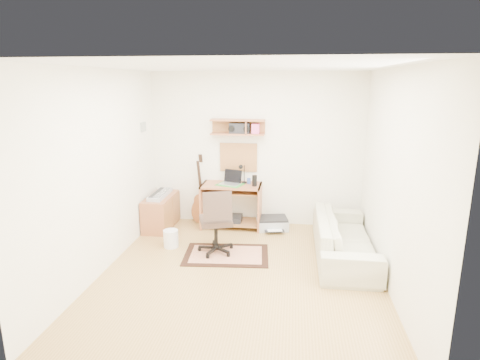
# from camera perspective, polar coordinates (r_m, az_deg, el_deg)

# --- Properties ---
(floor) EXTENTS (3.60, 4.00, 0.01)m
(floor) POSITION_cam_1_polar(r_m,az_deg,el_deg) (5.34, 0.10, -13.30)
(floor) COLOR #B38A4A
(floor) RESTS_ON ground
(ceiling) EXTENTS (3.60, 4.00, 0.01)m
(ceiling) POSITION_cam_1_polar(r_m,az_deg,el_deg) (4.76, 0.12, 15.91)
(ceiling) COLOR white
(ceiling) RESTS_ON ground
(back_wall) EXTENTS (3.60, 0.01, 2.60)m
(back_wall) POSITION_cam_1_polar(r_m,az_deg,el_deg) (6.84, 2.31, 4.30)
(back_wall) COLOR white
(back_wall) RESTS_ON ground
(left_wall) EXTENTS (0.01, 4.00, 2.60)m
(left_wall) POSITION_cam_1_polar(r_m,az_deg,el_deg) (5.42, -19.17, 1.00)
(left_wall) COLOR white
(left_wall) RESTS_ON ground
(right_wall) EXTENTS (0.01, 4.00, 2.60)m
(right_wall) POSITION_cam_1_polar(r_m,az_deg,el_deg) (4.99, 21.12, -0.23)
(right_wall) COLOR white
(right_wall) RESTS_ON ground
(wall_shelf) EXTENTS (0.90, 0.25, 0.26)m
(wall_shelf) POSITION_cam_1_polar(r_m,az_deg,el_deg) (6.69, -0.34, 7.56)
(wall_shelf) COLOR #A9623B
(wall_shelf) RESTS_ON back_wall
(cork_board) EXTENTS (0.64, 0.03, 0.49)m
(cork_board) POSITION_cam_1_polar(r_m,az_deg,el_deg) (6.87, -0.21, 3.26)
(cork_board) COLOR tan
(cork_board) RESTS_ON back_wall
(wall_photo) EXTENTS (0.02, 0.20, 0.15)m
(wall_photo) POSITION_cam_1_polar(r_m,az_deg,el_deg) (6.70, -13.61, 7.35)
(wall_photo) COLOR #4C8CBF
(wall_photo) RESTS_ON left_wall
(desk) EXTENTS (1.00, 0.55, 0.75)m
(desk) POSITION_cam_1_polar(r_m,az_deg,el_deg) (6.83, -1.22, -3.68)
(desk) COLOR #A9623B
(desk) RESTS_ON floor
(laptop) EXTENTS (0.40, 0.40, 0.24)m
(laptop) POSITION_cam_1_polar(r_m,az_deg,el_deg) (6.69, -1.44, 0.33)
(laptop) COLOR silver
(laptop) RESTS_ON desk
(speaker) EXTENTS (0.08, 0.08, 0.18)m
(speaker) POSITION_cam_1_polar(r_m,az_deg,el_deg) (6.61, 2.08, -0.09)
(speaker) COLOR black
(speaker) RESTS_ON desk
(desk_lamp) EXTENTS (0.11, 0.11, 0.32)m
(desk_lamp) POSITION_cam_1_polar(r_m,az_deg,el_deg) (6.80, 0.61, 0.91)
(desk_lamp) COLOR black
(desk_lamp) RESTS_ON desk
(pencil_cup) EXTENTS (0.06, 0.06, 0.09)m
(pencil_cup) POSITION_cam_1_polar(r_m,az_deg,el_deg) (6.78, 1.27, -0.13)
(pencil_cup) COLOR #3854A8
(pencil_cup) RESTS_ON desk
(boombox) EXTENTS (0.34, 0.15, 0.17)m
(boombox) POSITION_cam_1_polar(r_m,az_deg,el_deg) (6.69, -0.06, 7.38)
(boombox) COLOR black
(boombox) RESTS_ON wall_shelf
(rug) EXTENTS (1.26, 0.90, 0.02)m
(rug) POSITION_cam_1_polar(r_m,az_deg,el_deg) (5.87, -1.96, -10.57)
(rug) COLOR beige
(rug) RESTS_ON floor
(task_chair) EXTENTS (0.63, 0.63, 0.98)m
(task_chair) POSITION_cam_1_polar(r_m,az_deg,el_deg) (5.79, -3.47, -5.80)
(task_chair) COLOR #3A2B22
(task_chair) RESTS_ON floor
(cabinet) EXTENTS (0.40, 0.90, 0.55)m
(cabinet) POSITION_cam_1_polar(r_m,az_deg,el_deg) (6.98, -11.19, -4.44)
(cabinet) COLOR #A9623B
(cabinet) RESTS_ON floor
(music_keyboard) EXTENTS (0.22, 0.71, 0.06)m
(music_keyboard) POSITION_cam_1_polar(r_m,az_deg,el_deg) (6.89, -11.31, -2.02)
(music_keyboard) COLOR #B2B5BA
(music_keyboard) RESTS_ON cabinet
(guitar) EXTENTS (0.36, 0.28, 1.22)m
(guitar) POSITION_cam_1_polar(r_m,az_deg,el_deg) (7.01, -5.77, -1.33)
(guitar) COLOR #A86233
(guitar) RESTS_ON floor
(waste_basket) EXTENTS (0.23, 0.23, 0.27)m
(waste_basket) POSITION_cam_1_polar(r_m,az_deg,el_deg) (6.18, -9.81, -8.22)
(waste_basket) COLOR white
(waste_basket) RESTS_ON floor
(printer) EXTENTS (0.58, 0.49, 0.19)m
(printer) POSITION_cam_1_polar(r_m,az_deg,el_deg) (6.85, 4.62, -6.26)
(printer) COLOR #A5A8AA
(printer) RESTS_ON floor
(sofa) EXTENTS (0.58, 1.98, 0.77)m
(sofa) POSITION_cam_1_polar(r_m,az_deg,el_deg) (5.87, 14.66, -7.02)
(sofa) COLOR #BBB694
(sofa) RESTS_ON floor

